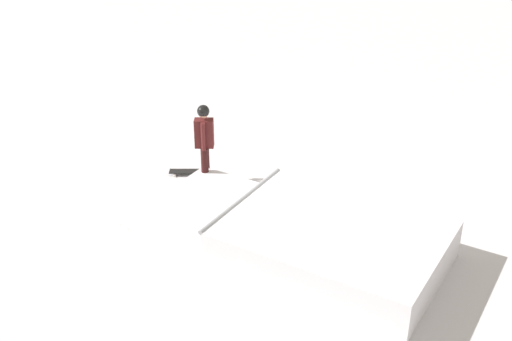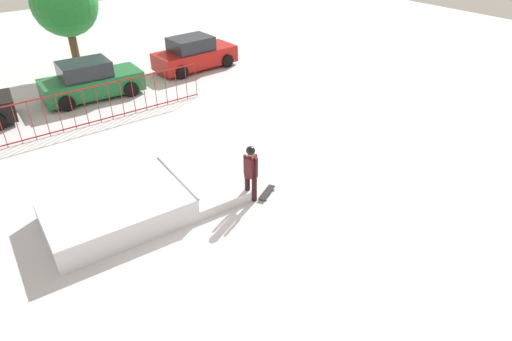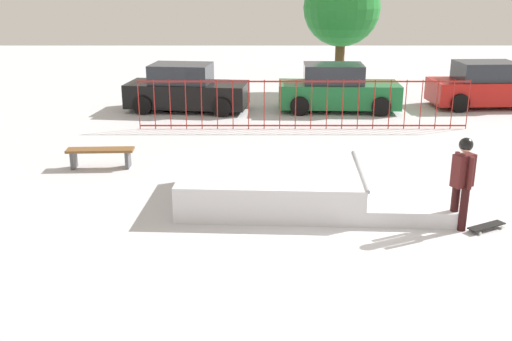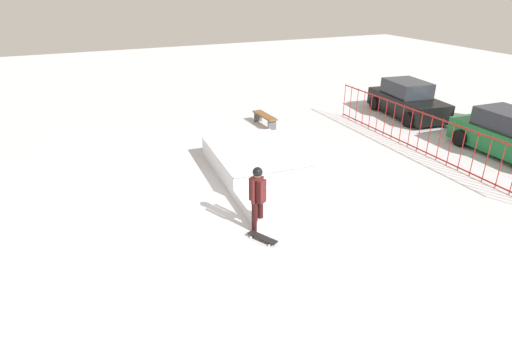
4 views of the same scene
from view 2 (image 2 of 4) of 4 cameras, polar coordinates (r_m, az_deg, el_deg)
name	(u,v)px [view 2 (image 2 of 4)]	position (r m, az deg, el deg)	size (l,w,h in m)	color
ground_plane	(168,217)	(12.16, -11.34, -6.00)	(60.00, 60.00, 0.00)	silver
skate_ramp	(134,204)	(12.32, -15.65, -4.26)	(5.53, 2.87, 0.74)	silver
skater	(251,169)	(12.04, -0.70, 0.14)	(0.44, 0.40, 1.73)	black
skateboard	(267,192)	(12.75, 1.42, -2.86)	(0.80, 0.56, 0.09)	black
perimeter_fence	(79,108)	(17.55, -22.08, 7.52)	(9.98, 0.05, 1.50)	maroon
parked_car_green	(91,81)	(20.28, -20.73, 10.83)	(4.17, 2.05, 1.60)	#196B33
parked_car_red	(194,54)	(22.78, -8.05, 14.75)	(4.18, 2.08, 1.60)	red
distant_tree	(64,4)	(23.03, -23.68, 19.27)	(2.97, 2.97, 4.77)	brown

